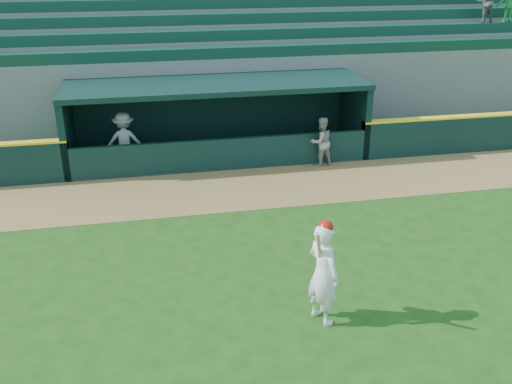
{
  "coord_description": "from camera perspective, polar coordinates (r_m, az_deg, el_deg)",
  "views": [
    {
      "loc": [
        -2.36,
        -9.79,
        6.26
      ],
      "look_at": [
        0.0,
        1.6,
        1.3
      ],
      "focal_mm": 40.0,
      "sensor_mm": 36.0,
      "label": 1
    }
  ],
  "objects": [
    {
      "name": "dugout_player_front",
      "position": [
        17.84,
        6.53,
        5.02
      ],
      "size": [
        0.86,
        0.74,
        1.54
      ],
      "primitive_type": "imported",
      "rotation": [
        0.0,
        0.0,
        3.37
      ],
      "color": "#999894",
      "rests_on": "ground"
    },
    {
      "name": "warning_track",
      "position": [
        16.14,
        -2.38,
        0.28
      ],
      "size": [
        40.0,
        3.0,
        0.01
      ],
      "primitive_type": "cube",
      "color": "olive",
      "rests_on": "ground"
    },
    {
      "name": "batter_at_plate",
      "position": [
        10.24,
        6.74,
        -7.95
      ],
      "size": [
        0.72,
        0.88,
        2.04
      ],
      "color": "white",
      "rests_on": "ground"
    },
    {
      "name": "stands",
      "position": [
        22.82,
        -5.76,
        13.23
      ],
      "size": [
        34.5,
        6.25,
        7.47
      ],
      "color": "slate",
      "rests_on": "ground"
    },
    {
      "name": "dugout_player_inside",
      "position": [
        17.92,
        -13.01,
        5.03
      ],
      "size": [
        1.18,
        0.74,
        1.76
      ],
      "primitive_type": "imported",
      "rotation": [
        0.0,
        0.0,
        3.07
      ],
      "color": "#ABABA6",
      "rests_on": "ground"
    },
    {
      "name": "dugout",
      "position": [
        18.61,
        -4.05,
        7.77
      ],
      "size": [
        9.4,
        2.8,
        2.46
      ],
      "color": "slate",
      "rests_on": "ground"
    },
    {
      "name": "ground",
      "position": [
        11.86,
        1.59,
        -8.78
      ],
      "size": [
        120.0,
        120.0,
        0.0
      ],
      "primitive_type": "plane",
      "color": "#1C4511",
      "rests_on": "ground"
    }
  ]
}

